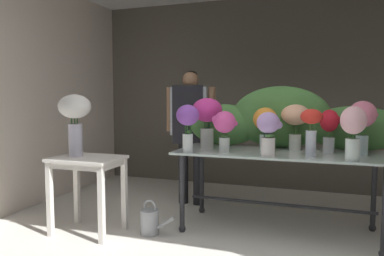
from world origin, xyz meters
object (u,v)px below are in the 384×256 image
at_px(display_table_glass, 279,164).
at_px(watering_can, 150,221).
at_px(side_table_white, 87,169).
at_px(florist, 190,122).
at_px(vase_fuchsia_tulips, 224,126).
at_px(vase_violet_lilies, 188,121).
at_px(vase_white_roses_tall, 75,115).
at_px(vase_crimson_anemones, 329,127).
at_px(vase_sunset_peonies, 265,123).
at_px(vase_rosy_ranunculus, 363,120).
at_px(vase_peach_stock, 295,119).
at_px(vase_magenta_dahlias, 207,116).
at_px(vase_scarlet_snapdragons, 311,127).
at_px(vase_blush_freesia, 353,128).
at_px(vase_lilac_carnations, 268,131).

distance_m(display_table_glass, watering_can, 1.38).
relative_size(display_table_glass, side_table_white, 2.65).
bearing_deg(florist, watering_can, -91.48).
xyz_separation_m(vase_fuchsia_tulips, vase_violet_lilies, (-0.33, -0.11, 0.05)).
distance_m(side_table_white, vase_white_roses_tall, 0.54).
height_order(display_table_glass, watering_can, display_table_glass).
bearing_deg(vase_crimson_anemones, vase_sunset_peonies, -177.21).
relative_size(vase_rosy_ranunculus, vase_peach_stock, 1.08).
xyz_separation_m(display_table_glass, vase_fuchsia_tulips, (-0.50, -0.23, 0.38)).
relative_size(florist, vase_magenta_dahlias, 3.16).
height_order(side_table_white, vase_rosy_ranunculus, vase_rosy_ranunculus).
bearing_deg(side_table_white, display_table_glass, 20.10).
xyz_separation_m(vase_fuchsia_tulips, vase_peach_stock, (0.64, 0.36, 0.06)).
bearing_deg(vase_rosy_ranunculus, vase_fuchsia_tulips, -169.10).
xyz_separation_m(florist, vase_peach_stock, (1.28, -0.47, 0.08)).
height_order(vase_scarlet_snapdragons, vase_peach_stock, vase_peach_stock).
relative_size(side_table_white, vase_white_roses_tall, 1.24).
relative_size(vase_sunset_peonies, watering_can, 1.23).
distance_m(vase_magenta_dahlias, vase_rosy_ranunculus, 1.47).
bearing_deg(display_table_glass, side_table_white, -159.90).
bearing_deg(vase_fuchsia_tulips, vase_sunset_peonies, 36.27).
height_order(vase_fuchsia_tulips, vase_rosy_ranunculus, vase_rosy_ranunculus).
distance_m(florist, vase_fuchsia_tulips, 1.05).
xyz_separation_m(vase_rosy_ranunculus, vase_peach_stock, (-0.60, 0.12, -0.01)).
relative_size(florist, vase_sunset_peonies, 3.84).
relative_size(vase_sunset_peonies, vase_blush_freesia, 0.94).
xyz_separation_m(vase_crimson_anemones, vase_rosy_ranunculus, (0.28, -0.05, 0.07)).
bearing_deg(vase_violet_lilies, vase_lilac_carnations, 0.75).
bearing_deg(vase_crimson_anemones, florist, 161.20).
xyz_separation_m(vase_rosy_ranunculus, watering_can, (-1.90, -0.50, -1.00)).
distance_m(vase_magenta_dahlias, vase_crimson_anemones, 1.20).
xyz_separation_m(display_table_glass, vase_peach_stock, (0.14, 0.13, 0.44)).
bearing_deg(florist, vase_lilac_carnations, -41.14).
bearing_deg(vase_magenta_dahlias, vase_violet_lilies, -106.07).
relative_size(vase_violet_lilies, vase_peach_stock, 1.00).
distance_m(side_table_white, vase_peach_stock, 2.11).
height_order(display_table_glass, vase_crimson_anemones, vase_crimson_anemones).
xyz_separation_m(florist, watering_can, (-0.03, -1.10, -0.91)).
xyz_separation_m(display_table_glass, vase_magenta_dahlias, (-0.74, -0.02, 0.47)).
bearing_deg(vase_fuchsia_tulips, watering_can, -158.32).
distance_m(vase_fuchsia_tulips, vase_rosy_ranunculus, 1.26).
bearing_deg(vase_white_roses_tall, vase_peach_stock, 20.93).
xyz_separation_m(florist, vase_violet_lilies, (0.31, -0.95, 0.07)).
height_order(florist, watering_can, florist).
height_order(display_table_glass, vase_white_roses_tall, vase_white_roses_tall).
distance_m(side_table_white, vase_violet_lilies, 1.09).
relative_size(vase_fuchsia_tulips, vase_sunset_peonies, 0.93).
relative_size(vase_blush_freesia, vase_peach_stock, 0.99).
distance_m(vase_scarlet_snapdragons, vase_blush_freesia, 0.35).
relative_size(display_table_glass, vase_white_roses_tall, 3.27).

